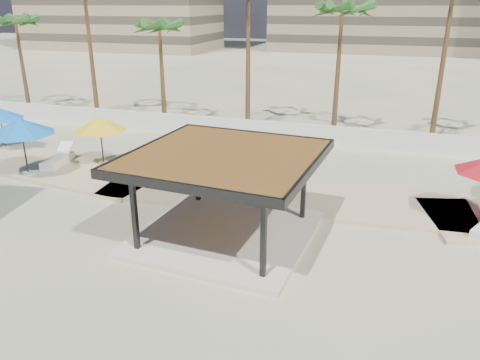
% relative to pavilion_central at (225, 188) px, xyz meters
% --- Properties ---
extents(ground, '(200.00, 200.00, 0.00)m').
position_rel_pavilion_central_xyz_m(ground, '(-0.95, -2.95, -1.93)').
color(ground, '#CBBC86').
rests_on(ground, ground).
extents(promenade, '(44.45, 7.97, 0.24)m').
position_rel_pavilion_central_xyz_m(promenade, '(1.05, 4.72, -1.87)').
color(promenade, '#C6B284').
rests_on(promenade, ground).
extents(boundary_wall, '(56.00, 0.30, 1.20)m').
position_rel_pavilion_central_xyz_m(boundary_wall, '(-0.95, 13.05, -1.33)').
color(boundary_wall, silver).
rests_on(boundary_wall, ground).
extents(pavilion_central, '(6.88, 6.88, 3.23)m').
position_rel_pavilion_central_xyz_m(pavilion_central, '(0.00, 0.00, 0.00)').
color(pavilion_central, beige).
rests_on(pavilion_central, ground).
extents(umbrella_a, '(3.98, 3.98, 2.82)m').
position_rel_pavilion_central_xyz_m(umbrella_a, '(-11.31, 2.85, 0.68)').
color(umbrella_a, beige).
rests_on(umbrella_a, promenade).
extents(umbrella_b, '(3.36, 3.36, 2.51)m').
position_rel_pavilion_central_xyz_m(umbrella_b, '(-8.67, 5.39, 0.41)').
color(umbrella_b, beige).
rests_on(umbrella_b, promenade).
extents(lounger_a, '(1.14, 2.48, 0.90)m').
position_rel_pavilion_central_xyz_m(lounger_a, '(-10.94, 4.66, -1.53)').
color(lounger_a, white).
rests_on(lounger_a, promenade).
extents(palm_a, '(3.00, 3.00, 7.67)m').
position_rel_pavilion_central_xyz_m(palm_a, '(-21.95, 15.35, 4.67)').
color(palm_a, brown).
rests_on(palm_a, ground).
extents(palm_c, '(3.00, 3.00, 7.46)m').
position_rel_pavilion_central_xyz_m(palm_c, '(-9.95, 15.15, 4.47)').
color(palm_c, brown).
rests_on(palm_c, ground).
extents(palm_e, '(3.00, 3.00, 8.59)m').
position_rel_pavilion_central_xyz_m(palm_e, '(2.05, 15.45, 5.54)').
color(palm_e, brown).
rests_on(palm_e, ground).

